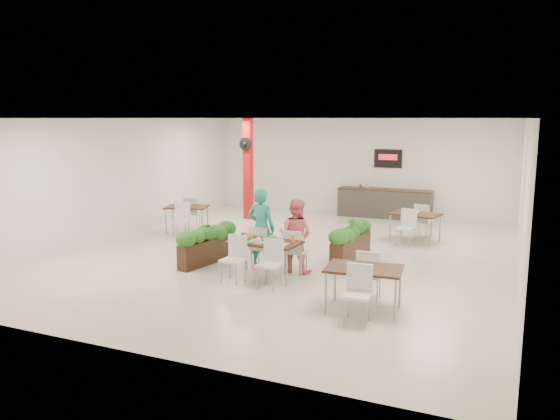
% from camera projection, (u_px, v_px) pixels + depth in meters
% --- Properties ---
extents(ground, '(12.00, 12.00, 0.00)m').
position_uv_depth(ground, '(290.00, 254.00, 13.02)').
color(ground, beige).
rests_on(ground, ground).
extents(room_shell, '(10.10, 12.10, 3.22)m').
position_uv_depth(room_shell, '(290.00, 170.00, 12.69)').
color(room_shell, white).
rests_on(room_shell, ground).
extents(red_column, '(0.40, 0.41, 3.20)m').
position_uv_depth(red_column, '(248.00, 168.00, 17.35)').
color(red_column, red).
rests_on(red_column, ground).
extents(service_counter, '(3.00, 0.64, 2.20)m').
position_uv_depth(service_counter, '(384.00, 203.00, 17.67)').
color(service_counter, '#312F2C').
rests_on(service_counter, ground).
extents(main_table, '(1.44, 1.68, 0.92)m').
position_uv_depth(main_table, '(265.00, 247.00, 11.00)').
color(main_table, black).
rests_on(main_table, ground).
extents(diner_man, '(0.65, 0.45, 1.73)m').
position_uv_depth(diner_man, '(261.00, 228.00, 11.71)').
color(diner_man, teal).
rests_on(diner_man, ground).
extents(diner_woman, '(0.79, 0.63, 1.55)m').
position_uv_depth(diner_woman, '(296.00, 235.00, 11.41)').
color(diner_woman, '#FB6F7C').
rests_on(diner_woman, ground).
extents(planter_left, '(0.65, 1.72, 0.91)m').
position_uv_depth(planter_left, '(207.00, 242.00, 12.09)').
color(planter_left, black).
rests_on(planter_left, ground).
extents(planter_right, '(0.49, 1.95, 1.02)m').
position_uv_depth(planter_right, '(351.00, 241.00, 12.09)').
color(planter_right, black).
rests_on(planter_right, ground).
extents(side_table_a, '(1.32, 1.67, 0.92)m').
position_uv_depth(side_table_a, '(187.00, 211.00, 15.38)').
color(side_table_a, black).
rests_on(side_table_a, ground).
extents(side_table_b, '(1.36, 1.67, 0.92)m').
position_uv_depth(side_table_b, '(415.00, 218.00, 14.23)').
color(side_table_b, black).
rests_on(side_table_b, ground).
extents(side_table_c, '(1.32, 1.65, 0.92)m').
position_uv_depth(side_table_c, '(364.00, 274.00, 9.08)').
color(side_table_c, black).
rests_on(side_table_c, ground).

